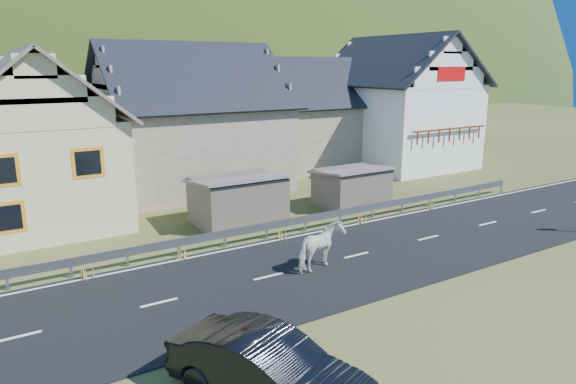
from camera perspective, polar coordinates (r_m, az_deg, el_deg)
ground at (r=20.68m, az=7.61°, el=-7.08°), size 160.00×160.00×0.00m
road at (r=20.67m, az=7.61°, el=-7.03°), size 60.00×7.00×0.04m
lane_markings at (r=20.67m, az=7.61°, el=-6.96°), size 60.00×6.60×0.01m
guardrail at (r=23.30m, az=1.93°, el=-3.07°), size 28.10×0.09×0.75m
shed_left at (r=24.55m, az=-5.60°, el=-0.94°), size 4.30×3.30×2.40m
shed_right at (r=27.56m, az=7.09°, el=0.46°), size 3.80×2.90×2.20m
house_cream at (r=27.13m, az=-26.63°, el=6.08°), size 7.80×9.80×8.30m
house_stone_a at (r=32.07m, az=-10.92°, el=8.78°), size 10.80×9.80×8.90m
house_stone_b at (r=38.48m, az=2.20°, el=9.24°), size 9.80×8.80×8.10m
house_white at (r=39.83m, az=11.99°, el=10.30°), size 8.80×10.80×9.70m
mountain at (r=197.54m, az=-26.36°, el=4.51°), size 440.00×280.00×260.00m
horse at (r=18.94m, az=3.66°, el=-6.11°), size 1.50×2.20×1.70m
car at (r=12.04m, az=-2.21°, el=-19.15°), size 3.54×5.12×1.60m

